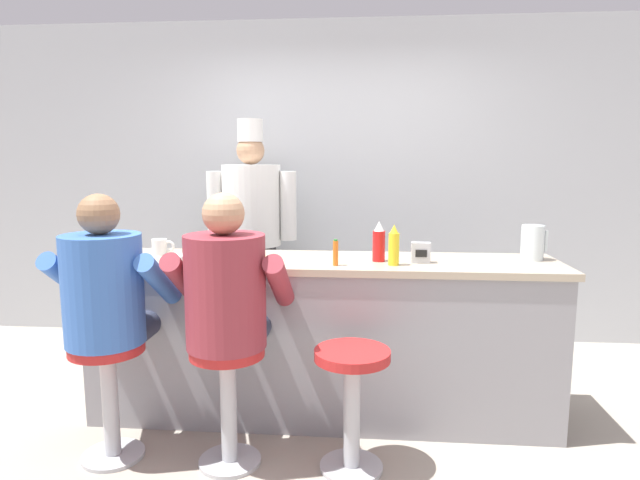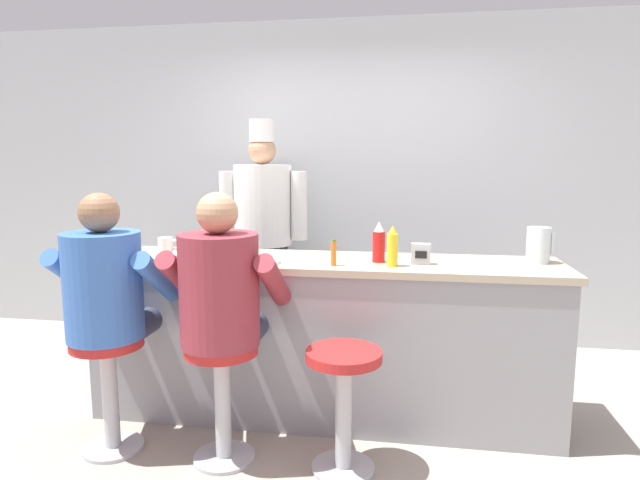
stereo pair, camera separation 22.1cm
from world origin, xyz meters
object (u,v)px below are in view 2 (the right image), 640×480
coffee_mug_white (166,245)px  napkin_dispenser_chrome (421,254)px  diner_seated_blue (108,295)px  empty_stool_round (344,390)px  ketchup_bottle_red (379,243)px  breakfast_plate (257,260)px  cereal_bowl (181,257)px  water_pitcher_clear (538,245)px  hot_sauce_bottle_orange (334,253)px  diner_seated_maroon (222,299)px  cook_in_whites_near (263,224)px  mustard_bottle_yellow (392,247)px  coffee_mug_tan (215,255)px

coffee_mug_white → napkin_dispenser_chrome: 1.59m
diner_seated_blue → empty_stool_round: bearing=-1.5°
ketchup_bottle_red → breakfast_plate: bearing=-168.9°
coffee_mug_white → empty_stool_round: 1.51m
cereal_bowl → empty_stool_round: bearing=-22.4°
cereal_bowl → napkin_dispenser_chrome: bearing=5.0°
water_pitcher_clear → cereal_bowl: (-2.04, -0.27, -0.08)m
water_pitcher_clear → cereal_bowl: size_ratio=1.48×
empty_stool_round → diner_seated_blue: bearing=178.5°
ketchup_bottle_red → hot_sauce_bottle_orange: bearing=-148.6°
cereal_bowl → diner_seated_maroon: diner_seated_maroon is taller
water_pitcher_clear → napkin_dispenser_chrome: water_pitcher_clear is taller
diner_seated_blue → empty_stool_round: (1.25, -0.03, -0.43)m
hot_sauce_bottle_orange → empty_stool_round: (0.11, -0.41, -0.61)m
water_pitcher_clear → empty_stool_round: bearing=-146.6°
breakfast_plate → coffee_mug_white: bearing=159.6°
diner_seated_maroon → cook_in_whites_near: bearing=98.0°
hot_sauce_bottle_orange → water_pitcher_clear: 1.17m
water_pitcher_clear → diner_seated_blue: size_ratio=0.15×
mustard_bottle_yellow → coffee_mug_white: bearing=171.2°
coffee_mug_white → napkin_dispenser_chrome: bearing=-4.9°
cereal_bowl → cook_in_whites_near: bearing=83.7°
ketchup_bottle_red → water_pitcher_clear: size_ratio=1.14×
mustard_bottle_yellow → napkin_dispenser_chrome: size_ratio=1.94×
coffee_mug_white → cook_in_whites_near: 1.11m
diner_seated_maroon → water_pitcher_clear: bearing=21.4°
hot_sauce_bottle_orange → empty_stool_round: hot_sauce_bottle_orange is taller
napkin_dispenser_chrome → diner_seated_blue: 1.71m
ketchup_bottle_red → napkin_dispenser_chrome: 0.24m
mustard_bottle_yellow → empty_stool_round: size_ratio=0.36×
cereal_bowl → diner_seated_maroon: size_ratio=0.10×
mustard_bottle_yellow → hot_sauce_bottle_orange: (-0.32, -0.04, -0.04)m
mustard_bottle_yellow → cereal_bowl: 1.22m
mustard_bottle_yellow → hot_sauce_bottle_orange: bearing=-173.3°
napkin_dispenser_chrome → empty_stool_round: (-0.37, -0.54, -0.60)m
cereal_bowl → napkin_dispenser_chrome: size_ratio=1.18×
ketchup_bottle_red → mustard_bottle_yellow: (0.08, -0.11, -0.00)m
coffee_mug_white → water_pitcher_clear: bearing=0.3°
coffee_mug_tan → hot_sauce_bottle_orange: bearing=2.3°
napkin_dispenser_chrome → diner_seated_blue: (-1.62, -0.50, -0.17)m
diner_seated_maroon → cook_in_whites_near: cook_in_whites_near is taller
ketchup_bottle_red → diner_seated_blue: diner_seated_blue is taller
breakfast_plate → mustard_bottle_yellow: bearing=1.8°
hot_sauce_bottle_orange → water_pitcher_clear: water_pitcher_clear is taller
water_pitcher_clear → breakfast_plate: water_pitcher_clear is taller
hot_sauce_bottle_orange → diner_seated_maroon: (-0.52, -0.38, -0.18)m
water_pitcher_clear → breakfast_plate: (-1.58, -0.26, -0.09)m
mustard_bottle_yellow → cereal_bowl: (-1.22, -0.04, -0.08)m
mustard_bottle_yellow → diner_seated_maroon: (-0.84, -0.42, -0.22)m
mustard_bottle_yellow → cook_in_whites_near: bearing=130.2°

